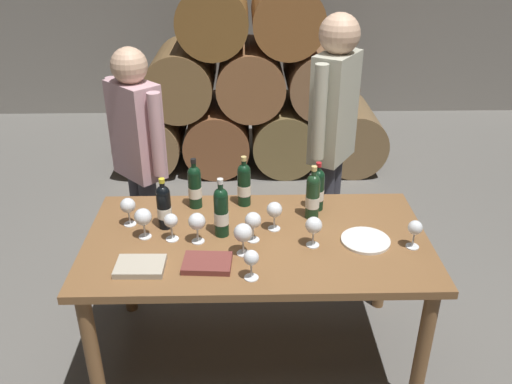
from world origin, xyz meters
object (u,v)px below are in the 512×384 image
Objects in this scene: wine_glass_6 at (197,222)px; wine_glass_3 at (251,259)px; wine_bottle_0 at (317,189)px; wine_glass_7 at (171,222)px; wine_bottle_1 at (195,186)px; wine_glass_1 at (143,218)px; wine_bottle_3 at (164,206)px; serving_plate at (366,240)px; wine_bottle_4 at (313,196)px; wine_glass_9 at (253,221)px; wine_glass_2 at (415,229)px; tasting_notebook at (140,266)px; wine_glass_5 at (314,226)px; wine_glass_4 at (128,206)px; wine_bottle_2 at (221,211)px; dining_table at (257,253)px; wine_glass_0 at (274,210)px; wine_bottle_5 at (244,184)px; sommelier_presenting at (333,129)px; taster_seated_left at (139,151)px; wine_glass_8 at (243,233)px; leather_ledger at (207,263)px.

wine_glass_3 is at bearing -49.44° from wine_glass_6.
wine_glass_7 is at bearing -158.49° from wine_bottle_0.
wine_glass_1 is at bearing -126.41° from wine_bottle_1.
serving_plate is at bearing -9.27° from wine_bottle_3.
wine_bottle_1 reaches higher than wine_glass_3.
wine_bottle_4 is 0.38m from wine_glass_9.
wine_glass_2 is (0.45, -0.30, -0.03)m from wine_bottle_4.
wine_glass_1 is 0.72× the size of tasting_notebook.
wine_glass_4 is at bearing 166.79° from wine_glass_5.
wine_glass_6 is 0.66× the size of serving_plate.
wine_bottle_0 reaches higher than wine_glass_3.
wine_glass_4 is at bearing 172.08° from wine_bottle_3.
wine_glass_5 is at bearing -174.02° from serving_plate.
wine_glass_4 is 1.20m from serving_plate.
wine_bottle_1 is 1.19× the size of serving_plate.
wine_bottle_2 reaches higher than wine_bottle_4.
dining_table is 0.78m from wine_glass_2.
wine_glass_6 is at bearing -83.92° from wine_bottle_1.
tasting_notebook is 1.08m from serving_plate.
wine_bottle_4 is at bearing 19.09° from wine_bottle_2.
wine_glass_0 is at bearing 9.75° from wine_glass_7.
wine_glass_1 is at bearing -146.40° from wine_bottle_5.
wine_glass_9 is at bearing 1.57° from wine_glass_6.
wine_glass_2 is 1.00× the size of wine_glass_7.
tasting_notebook is (-0.83, -0.45, -0.11)m from wine_bottle_4.
wine_glass_0 is at bearing 16.19° from wine_glass_6.
sommelier_presenting reaches higher than tasting_notebook.
taster_seated_left is at bearing 94.07° from wine_glass_4.
wine_glass_1 is (-0.49, -0.33, -0.01)m from wine_bottle_5.
sommelier_presenting reaches higher than taster_seated_left.
wine_glass_5 is 1.08× the size of wine_glass_7.
wine_bottle_3 reaches higher than wine_glass_7.
wine_glass_3 is 0.09× the size of taster_seated_left.
dining_table is at bearing -79.81° from wine_bottle_5.
wine_glass_6 is (-0.38, -0.11, 0.00)m from wine_glass_0.
wine_bottle_1 is 0.72m from wine_glass_5.
wine_glass_0 is 0.68m from wine_glass_2.
serving_plate is (0.60, 0.09, -0.11)m from wine_glass_8.
wine_glass_1 reaches higher than wine_glass_6.
wine_glass_4 is at bearing -151.46° from sommelier_presenting.
wine_glass_3 is 0.50m from wine_glass_7.
dining_table is 0.29m from wine_bottle_2.
wine_glass_0 is 0.97× the size of wine_glass_6.
tasting_notebook is 1.00m from taster_seated_left.
dining_table is 10.96× the size of wine_glass_5.
wine_bottle_3 reaches higher than leather_ledger.
wine_bottle_1 is at bearing 74.88° from wine_glass_7.
wine_bottle_0 is 0.93× the size of wine_bottle_4.
sommelier_presenting reaches higher than wine_glass_6.
sommelier_presenting is at bearing 57.63° from wine_glass_9.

